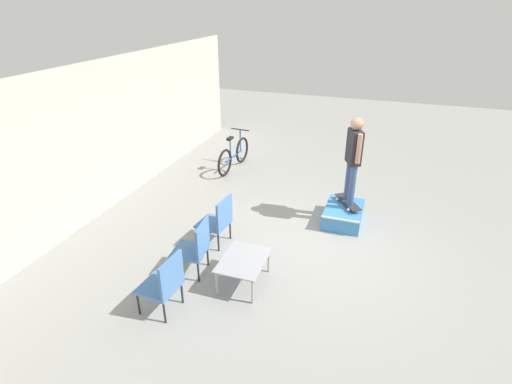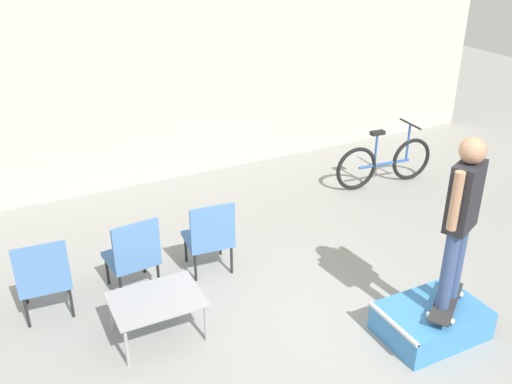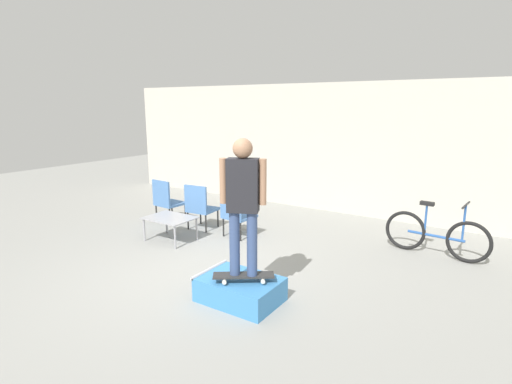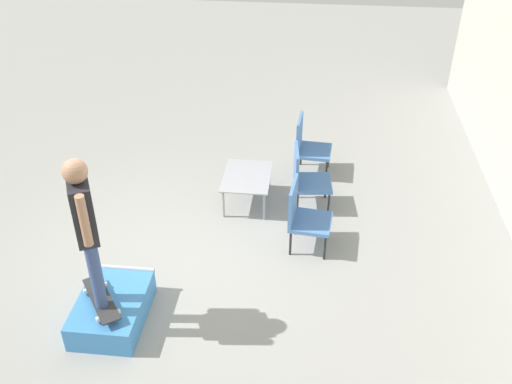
% 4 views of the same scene
% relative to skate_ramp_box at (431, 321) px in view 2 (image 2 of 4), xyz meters
% --- Properties ---
extents(ground_plane, '(24.00, 24.00, 0.00)m').
position_rel_skate_ramp_box_xyz_m(ground_plane, '(-1.05, 0.44, -0.16)').
color(ground_plane, gray).
extents(house_wall_back, '(12.00, 0.06, 3.00)m').
position_rel_skate_ramp_box_xyz_m(house_wall_back, '(-1.05, 4.86, 1.34)').
color(house_wall_back, beige).
rests_on(house_wall_back, ground_plane).
extents(skate_ramp_box, '(1.05, 0.72, 0.34)m').
position_rel_skate_ramp_box_xyz_m(skate_ramp_box, '(0.00, 0.00, 0.00)').
color(skate_ramp_box, '#3D84C6').
rests_on(skate_ramp_box, ground_plane).
extents(skateboard_on_ramp, '(0.74, 0.61, 0.07)m').
position_rel_skate_ramp_box_xyz_m(skateboard_on_ramp, '(0.10, -0.06, 0.24)').
color(skateboard_on_ramp, '#2D2D2D').
rests_on(skateboard_on_ramp, skate_ramp_box).
extents(person_skater, '(0.53, 0.34, 1.71)m').
position_rel_skate_ramp_box_xyz_m(person_skater, '(0.10, -0.06, 1.26)').
color(person_skater, '#384C7A').
rests_on(person_skater, skateboard_on_ramp).
extents(coffee_table, '(0.89, 0.67, 0.45)m').
position_rel_skate_ramp_box_xyz_m(coffee_table, '(-2.46, 1.21, 0.25)').
color(coffee_table, '#9E9EA3').
rests_on(coffee_table, ground_plane).
extents(patio_chair_left, '(0.56, 0.56, 0.94)m').
position_rel_skate_ramp_box_xyz_m(patio_chair_left, '(-3.39, 2.04, 0.34)').
color(patio_chair_left, black).
rests_on(patio_chair_left, ground_plane).
extents(patio_chair_center, '(0.57, 0.57, 0.94)m').
position_rel_skate_ramp_box_xyz_m(patio_chair_center, '(-2.45, 2.04, 0.34)').
color(patio_chair_center, black).
rests_on(patio_chair_center, ground_plane).
extents(patio_chair_right, '(0.57, 0.57, 0.94)m').
position_rel_skate_ramp_box_xyz_m(patio_chair_right, '(-1.55, 2.04, 0.34)').
color(patio_chair_right, black).
rests_on(patio_chair_right, ground_plane).
extents(bicycle, '(1.70, 0.52, 0.96)m').
position_rel_skate_ramp_box_xyz_m(bicycle, '(1.83, 3.10, 0.21)').
color(bicycle, black).
rests_on(bicycle, ground_plane).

